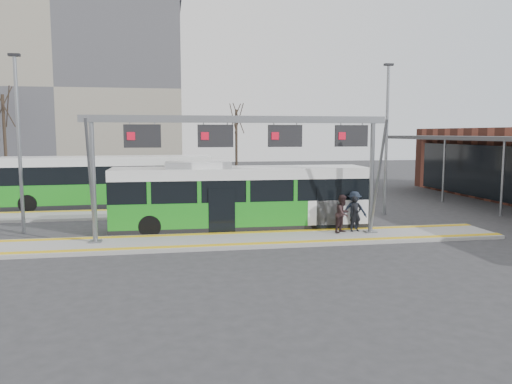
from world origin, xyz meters
TOP-DOWN VIEW (x-y plane):
  - ground at (0.00, 0.00)m, footprint 120.00×120.00m
  - platform_main at (0.00, 0.00)m, footprint 22.00×3.00m
  - platform_second at (-4.00, 8.00)m, footprint 20.00×3.00m
  - tactile_main at (0.00, 0.00)m, footprint 22.00×2.65m
  - tactile_second at (-4.00, 9.15)m, footprint 20.00×0.35m
  - gantry at (-0.35, 0.25)m, footprint 13.00×1.68m
  - apartment_block at (-14.00, 36.00)m, footprint 24.50×12.50m
  - hero_bus at (-0.15, 2.67)m, footprint 12.09×2.81m
  - bg_bus_green at (-7.20, 11.41)m, footprint 12.83×3.23m
  - bg_bus_blue at (-12.10, 13.72)m, footprint 10.84×2.66m
  - passenger_a at (4.90, 0.61)m, footprint 0.66×0.51m
  - passenger_b at (4.23, 0.43)m, footprint 1.06×1.04m
  - passenger_c at (5.03, 1.10)m, footprint 1.29×0.98m
  - tree_left at (-7.84, 31.57)m, footprint 1.40×1.40m
  - tree_mid at (4.05, 34.15)m, footprint 1.40×1.40m
  - tree_far at (-18.09, 28.33)m, footprint 1.40×1.40m
  - lamp_west at (-10.15, 3.62)m, footprint 0.50×0.25m
  - lamp_east at (8.62, 5.65)m, footprint 0.50×0.25m

SIDE VIEW (x-z plane):
  - ground at x=0.00m, z-range 0.00..0.00m
  - platform_main at x=0.00m, z-range 0.00..0.15m
  - platform_second at x=-4.00m, z-range 0.00..0.15m
  - tactile_main at x=0.00m, z-range 0.15..0.17m
  - tactile_second at x=-4.00m, z-range 0.15..0.17m
  - passenger_a at x=4.90m, z-range 0.15..1.77m
  - passenger_b at x=4.23m, z-range 0.15..1.87m
  - passenger_c at x=5.03m, z-range 0.15..1.93m
  - bg_bus_blue at x=-12.10m, z-range -0.02..2.80m
  - hero_bus at x=-0.15m, z-range -0.14..3.17m
  - bg_bus_green at x=-7.20m, z-range -0.02..3.16m
  - gantry at x=-0.35m, z-range 1.70..6.90m
  - lamp_west at x=-10.15m, z-range 0.24..8.40m
  - lamp_east at x=8.62m, z-range 0.24..8.68m
  - tree_left at x=-7.84m, z-range 1.88..9.15m
  - tree_mid at x=4.05m, z-range 2.11..10.27m
  - tree_far at x=-18.09m, z-range 2.38..11.57m
  - apartment_block at x=-14.00m, z-range 0.01..18.41m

